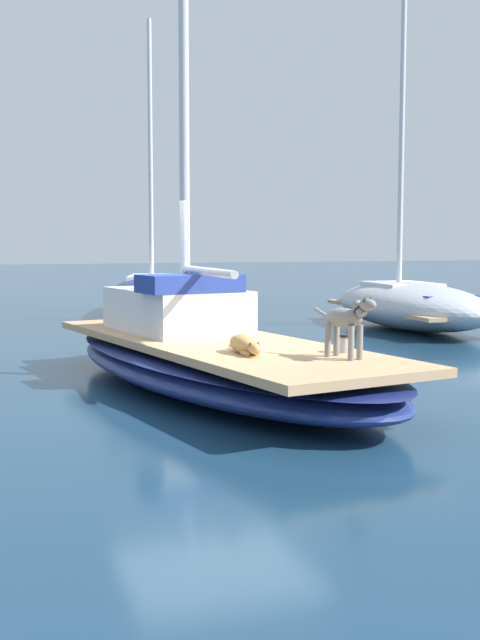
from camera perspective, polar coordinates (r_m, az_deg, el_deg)
ground_plane at (r=10.65m, az=-1.73°, el=-4.92°), size 120.00×120.00×0.00m
sailboat_main at (r=10.59m, az=-1.74°, el=-3.14°), size 3.84×7.58×0.66m
mast_main at (r=11.45m, az=-3.83°, el=18.71°), size 0.14×2.27×8.55m
cabin_house at (r=11.50m, az=-4.43°, el=0.91°), size 1.79×2.45×0.84m
dog_grey at (r=8.87m, az=7.55°, el=-0.02°), size 0.39×0.91×0.70m
dog_tan at (r=9.23m, az=0.30°, el=-1.73°), size 0.26×0.95×0.22m
deck_winch at (r=9.39m, az=7.37°, el=-1.70°), size 0.16×0.16×0.21m
moored_boat_far_astern at (r=21.67m, az=-6.37°, el=1.84°), size 4.22×8.20×7.89m
moored_boat_starboard_side at (r=18.28m, az=11.95°, el=1.14°), size 2.69×5.88×8.26m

